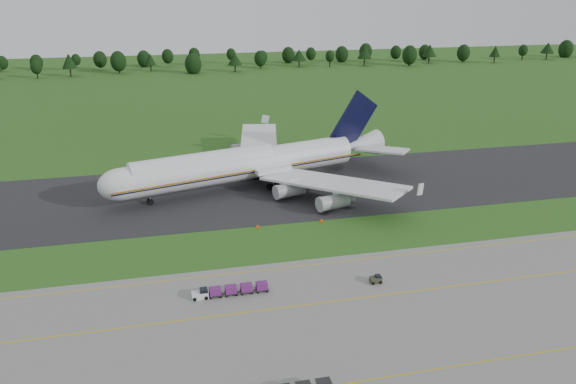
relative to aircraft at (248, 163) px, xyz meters
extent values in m
plane|color=#265419|center=(0.99, -31.13, -5.76)|extent=(600.00, 600.00, 0.00)
cube|color=slate|center=(0.99, -65.13, -5.73)|extent=(300.00, 52.00, 0.06)
cube|color=black|center=(0.99, -3.13, -5.72)|extent=(300.00, 40.00, 0.08)
cube|color=#C7A20B|center=(0.99, -53.13, -5.70)|extent=(300.00, 0.25, 0.01)
cube|color=#C7A20B|center=(0.99, -71.13, -5.70)|extent=(300.00, 0.20, 0.01)
cube|color=#C7A20B|center=(0.99, -41.13, -5.70)|extent=(120.00, 0.20, 0.01)
cylinder|color=black|center=(-77.31, 181.94, -3.91)|extent=(0.70, 0.70, 3.71)
sphere|color=black|center=(-77.31, 181.94, -0.10)|extent=(5.44, 5.44, 5.44)
cylinder|color=black|center=(-61.77, 184.24, -3.66)|extent=(0.70, 0.70, 4.21)
cone|color=black|center=(-61.77, 184.24, 2.19)|extent=(7.52, 7.52, 7.48)
cylinder|color=black|center=(-38.13, 190.07, -3.70)|extent=(0.70, 0.70, 4.13)
sphere|color=black|center=(-38.13, 190.07, 0.54)|extent=(8.23, 8.23, 8.23)
cylinder|color=black|center=(-21.73, 194.19, -4.02)|extent=(0.70, 0.70, 3.48)
cone|color=black|center=(-21.73, 194.19, 0.81)|extent=(5.72, 5.72, 6.18)
cylinder|color=black|center=(0.19, 181.07, -4.18)|extent=(0.70, 0.70, 3.17)
sphere|color=black|center=(0.19, 181.07, -0.93)|extent=(8.74, 8.74, 8.74)
cylinder|color=black|center=(22.52, 181.79, -3.93)|extent=(0.70, 0.70, 3.68)
cone|color=black|center=(22.52, 181.79, 1.18)|extent=(7.68, 7.68, 6.54)
cylinder|color=black|center=(38.26, 192.12, -4.02)|extent=(0.70, 0.70, 3.49)
sphere|color=black|center=(38.26, 192.12, -0.44)|extent=(6.82, 6.82, 6.82)
cylinder|color=black|center=(60.81, 192.89, -4.01)|extent=(0.70, 0.70, 3.51)
cone|color=black|center=(60.81, 192.89, 0.87)|extent=(8.42, 8.42, 6.24)
cylinder|color=black|center=(78.12, 189.47, -3.82)|extent=(0.70, 0.70, 3.89)
sphere|color=black|center=(78.12, 189.47, 0.17)|extent=(5.17, 5.17, 5.17)
cylinder|color=black|center=(98.50, 188.15, -3.70)|extent=(0.70, 0.70, 4.12)
cone|color=black|center=(98.50, 188.15, 2.02)|extent=(8.48, 8.48, 7.32)
cylinder|color=black|center=(123.36, 181.49, -3.73)|extent=(0.70, 0.70, 4.07)
sphere|color=black|center=(123.36, 181.49, 0.46)|extent=(8.46, 8.46, 8.46)
cylinder|color=black|center=(140.16, 190.32, -3.79)|extent=(0.70, 0.70, 3.94)
cone|color=black|center=(140.16, 190.32, 1.67)|extent=(8.50, 8.50, 7.00)
cylinder|color=black|center=(162.03, 189.58, -3.94)|extent=(0.70, 0.70, 3.65)
sphere|color=black|center=(162.03, 189.58, -0.18)|extent=(7.66, 7.66, 7.66)
cylinder|color=black|center=(178.57, 182.10, -3.94)|extent=(0.70, 0.70, 3.64)
cone|color=black|center=(178.57, 182.10, 1.12)|extent=(6.44, 6.44, 6.48)
cylinder|color=black|center=(203.18, 190.39, -3.82)|extent=(0.70, 0.70, 3.89)
sphere|color=black|center=(203.18, 190.39, 0.19)|extent=(5.46, 5.46, 5.46)
cylinder|color=black|center=(219.98, 189.88, -3.88)|extent=(0.70, 0.70, 3.77)
cone|color=black|center=(219.98, 189.88, 1.36)|extent=(8.29, 8.29, 6.70)
cylinder|color=black|center=(238.60, 196.60, -4.10)|extent=(0.70, 0.70, 3.32)
sphere|color=black|center=(238.60, 196.60, -0.69)|extent=(9.00, 9.00, 9.00)
cylinder|color=silver|center=(-1.27, -0.35, -0.21)|extent=(55.42, 21.39, 6.90)
cylinder|color=silver|center=(-10.51, -2.89, 1.42)|extent=(32.84, 13.83, 5.38)
sphere|color=silver|center=(-28.06, -7.72, -0.21)|extent=(6.90, 6.90, 6.90)
cone|color=silver|center=(30.61, 8.42, 0.27)|extent=(11.90, 9.11, 6.55)
cube|color=orange|center=(-0.35, -3.69, -0.78)|extent=(59.15, 16.32, 0.34)
cube|color=silver|center=(16.01, -14.58, -1.07)|extent=(28.73, 30.78, 0.53)
cube|color=silver|center=(6.31, 20.72, -1.07)|extent=(15.42, 33.79, 0.53)
cylinder|color=gray|center=(7.43, -10.48, -3.46)|extent=(7.28, 4.73, 3.07)
cylinder|color=gray|center=(14.68, -19.42, -3.46)|extent=(7.28, 4.73, 3.07)
cylinder|color=gray|center=(1.02, 12.80, -3.46)|extent=(7.28, 4.73, 3.07)
cylinder|color=gray|center=(2.68, 24.19, -3.46)|extent=(7.28, 4.73, 3.07)
cube|color=black|center=(28.31, 7.79, 6.73)|extent=(13.61, 4.21, 15.39)
cube|color=silver|center=(33.90, 1.87, 0.56)|extent=(12.73, 12.31, 0.43)
cube|color=silver|center=(30.09, 15.73, 0.56)|extent=(8.61, 13.44, 0.43)
cylinder|color=slate|center=(-22.52, -6.19, -4.71)|extent=(0.34, 0.34, 2.11)
cylinder|color=black|center=(-22.52, -6.19, -5.14)|extent=(1.43, 1.16, 1.25)
cylinder|color=slate|center=(5.42, -2.98, -4.71)|extent=(0.34, 0.34, 2.11)
cylinder|color=black|center=(5.42, -2.98, -5.14)|extent=(1.43, 1.16, 1.25)
cylinder|color=slate|center=(3.13, 5.33, -4.71)|extent=(0.34, 0.34, 2.11)
cylinder|color=black|center=(3.13, 5.33, -5.14)|extent=(1.43, 1.16, 1.25)
cube|color=silver|center=(-15.22, -47.66, -5.17)|extent=(2.50, 1.35, 1.06)
cylinder|color=black|center=(-16.09, -48.33, -5.41)|extent=(0.58, 0.21, 0.58)
cube|color=black|center=(-12.91, -47.66, -5.37)|extent=(1.92, 1.44, 0.12)
cube|color=#581B60|center=(-12.91, -47.66, -4.79)|extent=(1.73, 1.35, 1.06)
cylinder|color=black|center=(-13.68, -48.33, -5.54)|extent=(0.33, 0.14, 0.33)
cube|color=black|center=(-10.51, -47.66, -5.37)|extent=(1.92, 1.44, 0.12)
cube|color=#581B60|center=(-10.51, -47.66, -4.79)|extent=(1.73, 1.35, 1.06)
cylinder|color=black|center=(-11.28, -48.33, -5.54)|extent=(0.33, 0.14, 0.33)
cube|color=black|center=(-8.10, -47.66, -5.37)|extent=(1.92, 1.44, 0.12)
cube|color=#581B60|center=(-8.10, -47.66, -4.79)|extent=(1.73, 1.35, 1.06)
cylinder|color=black|center=(-8.87, -48.33, -5.54)|extent=(0.33, 0.14, 0.33)
cube|color=black|center=(-5.70, -47.66, -5.37)|extent=(1.92, 1.44, 0.12)
cube|color=#581B60|center=(-5.70, -47.66, -4.79)|extent=(1.73, 1.35, 1.06)
cylinder|color=black|center=(-6.47, -48.33, -5.54)|extent=(0.33, 0.14, 0.33)
cylinder|color=black|center=(-15.22, -47.66, -5.41)|extent=(0.58, 0.21, 0.58)
cube|color=#2E3223|center=(12.46, -49.27, -5.20)|extent=(1.84, 1.12, 1.01)
cylinder|color=black|center=(11.82, -49.82, -5.45)|extent=(0.51, 0.18, 0.51)
cylinder|color=black|center=(13.11, -48.72, -5.45)|extent=(0.51, 0.18, 0.51)
cube|color=black|center=(-2.98, -72.36, -4.01)|extent=(1.76, 1.76, 0.08)
cube|color=#FF4908|center=(-2.08, -24.04, -5.46)|extent=(0.50, 0.12, 0.60)
cube|color=black|center=(-2.08, -24.04, -5.74)|extent=(0.30, 0.30, 0.04)
cube|color=#FF4908|center=(10.84, -24.04, -5.46)|extent=(0.50, 0.12, 0.60)
cube|color=black|center=(10.84, -24.04, -5.74)|extent=(0.30, 0.30, 0.04)
camera|label=1|loc=(-18.99, -122.88, 39.17)|focal=35.00mm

